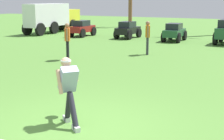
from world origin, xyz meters
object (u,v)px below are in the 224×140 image
at_px(teammate_near_sideline, 148,35).
at_px(box_truck, 52,16).
at_px(frisbee_in_flight, 70,85).
at_px(parked_car_slot_a, 82,28).
at_px(teammate_deep, 67,38).
at_px(parked_car_slot_c, 174,32).
at_px(frisbee_thrower, 69,87).
at_px(parked_car_slot_b, 128,30).

xyz_separation_m(teammate_near_sideline, box_truck, (-10.37, 6.47, 0.29)).
distance_m(frisbee_in_flight, parked_car_slot_a, 16.50).
distance_m(teammate_near_sideline, box_truck, 12.23).
relative_size(teammate_deep, parked_car_slot_c, 0.70).
xyz_separation_m(frisbee_thrower, parked_car_slot_b, (-5.58, 14.98, -0.23)).
height_order(frisbee_thrower, parked_car_slot_c, frisbee_thrower).
xyz_separation_m(parked_car_slot_a, parked_car_slot_b, (3.30, 0.40, 0.00)).
height_order(frisbee_in_flight, parked_car_slot_c, parked_car_slot_c).
xyz_separation_m(frisbee_in_flight, teammate_near_sideline, (-1.61, 8.73, 0.23)).
distance_m(frisbee_thrower, parked_car_slot_a, 17.08).
relative_size(frisbee_in_flight, parked_car_slot_a, 0.16).
distance_m(frisbee_in_flight, teammate_near_sideline, 8.88).
bearing_deg(teammate_deep, parked_car_slot_b, 97.62).
height_order(teammate_deep, box_truck, box_truck).
bearing_deg(parked_car_slot_b, teammate_deep, -82.38).
bearing_deg(teammate_near_sideline, frisbee_thrower, -78.29).
bearing_deg(parked_car_slot_c, parked_car_slot_a, -177.93).
distance_m(frisbee_thrower, teammate_deep, 7.75).
bearing_deg(parked_car_slot_b, parked_car_slot_c, -2.87).
xyz_separation_m(frisbee_thrower, frisbee_in_flight, (-0.31, 0.49, -0.08)).
height_order(frisbee_thrower, frisbee_in_flight, frisbee_thrower).
relative_size(frisbee_thrower, teammate_near_sideline, 0.90).
relative_size(parked_car_slot_a, parked_car_slot_b, 1.01).
distance_m(parked_car_slot_b, box_truck, 6.78).
height_order(parked_car_slot_b, box_truck, box_truck).
height_order(frisbee_in_flight, teammate_deep, teammate_deep).
xyz_separation_m(teammate_near_sideline, parked_car_slot_a, (-6.97, 5.36, -0.38)).
relative_size(frisbee_in_flight, box_truck, 0.06).
distance_m(frisbee_thrower, parked_car_slot_c, 15.01).
bearing_deg(teammate_near_sideline, parked_car_slot_a, 142.40).
relative_size(parked_car_slot_b, parked_car_slot_c, 0.99).
xyz_separation_m(frisbee_thrower, box_truck, (-12.29, 15.69, 0.44)).
height_order(teammate_near_sideline, teammate_deep, same).
bearing_deg(frisbee_thrower, parked_car_slot_b, 110.41).
bearing_deg(parked_car_slot_c, teammate_near_sideline, -85.43).
xyz_separation_m(teammate_deep, parked_car_slot_b, (-1.15, 8.62, -0.38)).
relative_size(teammate_deep, parked_car_slot_a, 0.70).
distance_m(frisbee_thrower, teammate_near_sideline, 9.42).
distance_m(parked_car_slot_a, parked_car_slot_c, 6.52).
height_order(parked_car_slot_a, box_truck, box_truck).
distance_m(teammate_deep, box_truck, 12.20).
bearing_deg(parked_car_slot_b, box_truck, 173.97).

